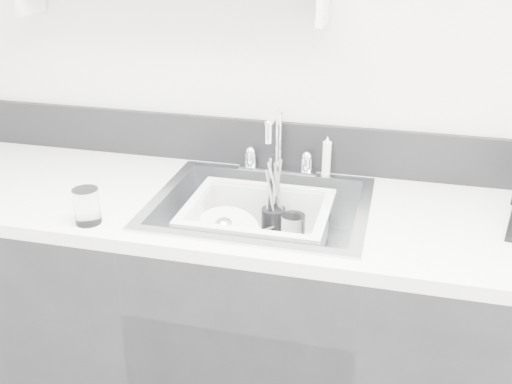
# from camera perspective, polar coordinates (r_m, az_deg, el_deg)

# --- Properties ---
(counter_run) EXTENTS (3.20, 0.62, 0.92)m
(counter_run) POSITION_cam_1_polar(r_m,az_deg,el_deg) (2.02, 0.35, -12.95)
(counter_run) COLOR black
(counter_run) RESTS_ON ground
(backsplash) EXTENTS (3.20, 0.02, 0.16)m
(backsplash) POSITION_cam_1_polar(r_m,az_deg,el_deg) (2.02, 2.41, 4.48)
(backsplash) COLOR black
(backsplash) RESTS_ON counter_run
(sink) EXTENTS (0.64, 0.52, 0.20)m
(sink) POSITION_cam_1_polar(r_m,az_deg,el_deg) (1.82, 0.38, -3.67)
(sink) COLOR silver
(sink) RESTS_ON counter_run
(faucet) EXTENTS (0.26, 0.18, 0.23)m
(faucet) POSITION_cam_1_polar(r_m,az_deg,el_deg) (1.98, 2.09, 3.44)
(faucet) COLOR silver
(faucet) RESTS_ON counter_run
(side_sprayer) EXTENTS (0.03, 0.03, 0.14)m
(side_sprayer) POSITION_cam_1_polar(r_m,az_deg,el_deg) (1.96, 6.74, 3.38)
(side_sprayer) COLOR white
(side_sprayer) RESTS_ON counter_run
(wash_tub) EXTENTS (0.49, 0.43, 0.17)m
(wash_tub) POSITION_cam_1_polar(r_m,az_deg,el_deg) (1.82, 0.18, -3.59)
(wash_tub) COLOR white
(wash_tub) RESTS_ON sink
(plate_stack) EXTENTS (0.27, 0.26, 0.11)m
(plate_stack) POSITION_cam_1_polar(r_m,az_deg,el_deg) (1.82, -2.83, -4.97)
(plate_stack) COLOR white
(plate_stack) RESTS_ON wash_tub
(utensil_cup) EXTENTS (0.08, 0.08, 0.26)m
(utensil_cup) POSITION_cam_1_polar(r_m,az_deg,el_deg) (1.90, 1.66, -2.68)
(utensil_cup) COLOR black
(utensil_cup) RESTS_ON wash_tub
(ladle) EXTENTS (0.29, 0.18, 0.08)m
(ladle) POSITION_cam_1_polar(r_m,az_deg,el_deg) (1.82, -1.27, -4.52)
(ladle) COLOR silver
(ladle) RESTS_ON wash_tub
(tumbler_in_tub) EXTENTS (0.09, 0.09, 0.11)m
(tumbler_in_tub) POSITION_cam_1_polar(r_m,az_deg,el_deg) (1.84, 3.54, -3.71)
(tumbler_in_tub) COLOR white
(tumbler_in_tub) RESTS_ON wash_tub
(tumbler_counter) EXTENTS (0.08, 0.08, 0.10)m
(tumbler_counter) POSITION_cam_1_polar(r_m,az_deg,el_deg) (1.71, -15.80, -1.31)
(tumbler_counter) COLOR white
(tumbler_counter) RESTS_ON counter_run
(bowl_small) EXTENTS (0.13, 0.13, 0.04)m
(bowl_small) POSITION_cam_1_polar(r_m,az_deg,el_deg) (1.78, 1.66, -6.09)
(bowl_small) COLOR white
(bowl_small) RESTS_ON wash_tub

